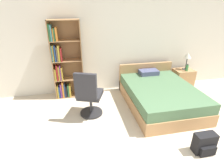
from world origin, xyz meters
TOP-DOWN VIEW (x-y plane):
  - wall_back at (0.00, 3.23)m, footprint 9.00×0.06m
  - bookshelf at (-1.74, 2.99)m, footprint 0.73×0.31m
  - bed at (0.48, 2.10)m, footprint 1.52×2.05m
  - office_chair at (-1.22, 1.92)m, footprint 0.63×0.69m
  - nightstand at (1.60, 2.89)m, footprint 0.54×0.44m
  - table_lamp at (1.65, 2.92)m, footprint 0.21×0.21m
  - water_bottle at (1.61, 2.79)m, footprint 0.07×0.07m
  - backpack_black at (0.54, 0.51)m, footprint 0.35×0.23m

SIDE VIEW (x-z plane):
  - backpack_black at x=0.54m, z-range -0.01..0.34m
  - bed at x=0.48m, z-range -0.12..0.65m
  - nightstand at x=1.60m, z-range 0.00..0.54m
  - office_chair at x=-1.22m, z-range -0.03..1.04m
  - water_bottle at x=1.61m, z-range 0.53..0.73m
  - bookshelf at x=-1.74m, z-range -0.08..1.87m
  - table_lamp at x=1.65m, z-range 0.67..1.16m
  - wall_back at x=0.00m, z-range 0.00..2.60m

